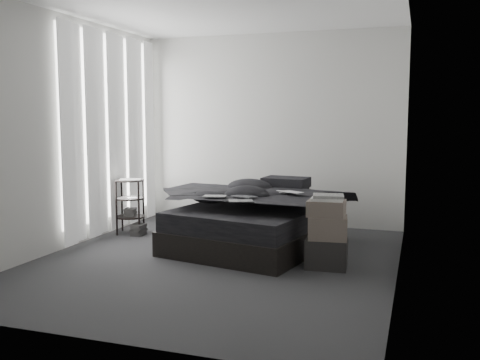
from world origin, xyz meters
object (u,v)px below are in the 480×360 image
(bed, at_px, (257,235))
(laptop, at_px, (287,187))
(side_stand, at_px, (130,207))
(box_lower, at_px, (326,253))

(bed, relative_size, laptop, 6.24)
(side_stand, distance_m, box_lower, 2.76)
(laptop, relative_size, side_stand, 0.46)
(laptop, xyz_separation_m, box_lower, (0.55, -0.61, -0.56))
(box_lower, bearing_deg, bed, 145.17)
(bed, xyz_separation_m, box_lower, (0.91, -0.63, 0.01))
(laptop, xyz_separation_m, side_stand, (-2.09, 0.19, -0.37))
(laptop, relative_size, box_lower, 0.79)
(side_stand, bearing_deg, box_lower, -16.72)
(laptop, bearing_deg, bed, -154.50)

